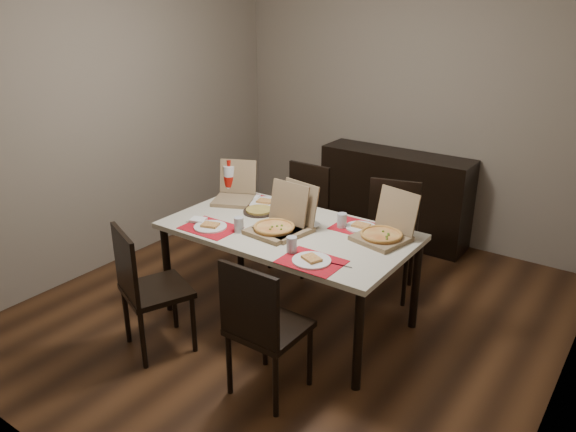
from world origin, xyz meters
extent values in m
cube|color=#482A16|center=(0.00, 0.00, -0.01)|extent=(3.80, 4.00, 0.02)
cube|color=gray|center=(0.00, 2.01, 1.30)|extent=(3.80, 0.02, 2.60)
cube|color=gray|center=(-1.91, 0.00, 1.30)|extent=(0.02, 4.00, 2.60)
cube|color=black|center=(0.00, 1.78, 0.45)|extent=(1.50, 0.40, 0.90)
cube|color=beige|center=(0.02, -0.10, 0.73)|extent=(1.80, 1.00, 0.04)
cylinder|color=black|center=(-0.82, -0.54, 0.35)|extent=(0.06, 0.06, 0.71)
cylinder|color=black|center=(0.86, -0.54, 0.35)|extent=(0.06, 0.06, 0.71)
cylinder|color=black|center=(-0.82, 0.34, 0.35)|extent=(0.06, 0.06, 0.71)
cylinder|color=black|center=(0.86, 0.34, 0.35)|extent=(0.06, 0.06, 0.71)
cube|color=black|center=(-0.50, -0.94, 0.45)|extent=(0.55, 0.55, 0.04)
cube|color=black|center=(-0.57, -1.11, 0.70)|extent=(0.40, 0.19, 0.46)
cylinder|color=black|center=(-0.74, -1.03, 0.21)|extent=(0.04, 0.04, 0.43)
cylinder|color=black|center=(-0.41, -1.17, 0.21)|extent=(0.04, 0.04, 0.43)
cylinder|color=black|center=(-0.60, -0.70, 0.21)|extent=(0.04, 0.04, 0.43)
cylinder|color=black|center=(-0.27, -0.84, 0.21)|extent=(0.04, 0.04, 0.43)
cube|color=black|center=(0.41, -0.86, 0.45)|extent=(0.42, 0.42, 0.04)
cube|color=black|center=(0.41, -1.05, 0.70)|extent=(0.42, 0.03, 0.46)
cylinder|color=black|center=(0.23, -1.04, 0.21)|extent=(0.04, 0.04, 0.43)
cylinder|color=black|center=(0.59, -1.04, 0.21)|extent=(0.04, 0.04, 0.43)
cylinder|color=black|center=(0.23, -0.68, 0.21)|extent=(0.04, 0.04, 0.43)
cylinder|color=black|center=(0.59, -0.68, 0.21)|extent=(0.04, 0.04, 0.43)
cube|color=black|center=(-0.43, 0.68, 0.45)|extent=(0.42, 0.42, 0.04)
cube|color=black|center=(-0.43, 0.87, 0.70)|extent=(0.42, 0.03, 0.46)
cylinder|color=black|center=(-0.25, 0.85, 0.21)|extent=(0.04, 0.04, 0.43)
cylinder|color=black|center=(-0.61, 0.86, 0.21)|extent=(0.04, 0.04, 0.43)
cylinder|color=black|center=(-0.25, 0.49, 0.21)|extent=(0.04, 0.04, 0.43)
cylinder|color=black|center=(-0.61, 0.50, 0.21)|extent=(0.04, 0.04, 0.43)
cube|color=black|center=(0.45, 0.71, 0.45)|extent=(0.52, 0.52, 0.04)
cube|color=black|center=(0.40, 0.89, 0.70)|extent=(0.41, 0.14, 0.46)
cylinder|color=black|center=(0.57, 0.93, 0.21)|extent=(0.04, 0.04, 0.43)
cylinder|color=black|center=(0.23, 0.83, 0.21)|extent=(0.04, 0.04, 0.43)
cylinder|color=black|center=(0.67, 0.58, 0.21)|extent=(0.04, 0.04, 0.43)
cylinder|color=black|center=(0.32, 0.48, 0.21)|extent=(0.04, 0.04, 0.43)
cube|color=red|center=(-0.46, -0.42, 0.75)|extent=(0.40, 0.30, 0.00)
cylinder|color=white|center=(-0.46, -0.42, 0.76)|extent=(0.24, 0.24, 0.01)
cube|color=#DECE6F|center=(-0.46, -0.42, 0.78)|extent=(0.14, 0.12, 0.02)
cylinder|color=#AEB2B9|center=(-0.24, -0.35, 0.81)|extent=(0.07, 0.07, 0.11)
cube|color=#B2B2B7|center=(-0.58, -0.43, 0.75)|extent=(0.20, 0.04, 0.00)
cube|color=white|center=(-0.62, -0.38, 0.76)|extent=(0.13, 0.13, 0.02)
cube|color=red|center=(0.45, -0.46, 0.75)|extent=(0.40, 0.30, 0.00)
cylinder|color=white|center=(0.45, -0.46, 0.76)|extent=(0.25, 0.25, 0.01)
cube|color=#DECE6F|center=(0.45, -0.46, 0.78)|extent=(0.15, 0.13, 0.02)
cylinder|color=#AEB2B9|center=(0.27, -0.42, 0.81)|extent=(0.07, 0.07, 0.11)
cube|color=#B2B2B7|center=(0.61, -0.40, 0.75)|extent=(0.20, 0.04, 0.00)
cube|color=red|center=(-0.44, 0.21, 0.75)|extent=(0.40, 0.30, 0.00)
cylinder|color=white|center=(-0.44, 0.21, 0.76)|extent=(0.28, 0.28, 0.01)
cube|color=#DECE6F|center=(-0.44, 0.21, 0.78)|extent=(0.14, 0.11, 0.02)
cylinder|color=#AEB2B9|center=(-0.24, 0.19, 0.81)|extent=(0.07, 0.07, 0.11)
cube|color=#B2B2B7|center=(-0.57, 0.22, 0.75)|extent=(0.20, 0.04, 0.00)
cube|color=white|center=(-0.60, 0.25, 0.76)|extent=(0.13, 0.13, 0.02)
cube|color=red|center=(0.45, 0.21, 0.75)|extent=(0.40, 0.30, 0.00)
cylinder|color=white|center=(0.45, 0.21, 0.76)|extent=(0.23, 0.23, 0.01)
cube|color=#DECE6F|center=(0.45, 0.21, 0.78)|extent=(0.12, 0.09, 0.02)
cylinder|color=#AEB2B9|center=(0.33, 0.14, 0.81)|extent=(0.07, 0.07, 0.11)
cube|color=#B2B2B7|center=(0.61, 0.23, 0.75)|extent=(0.20, 0.04, 0.00)
cube|color=white|center=(0.07, -0.16, 0.76)|extent=(0.15, 0.16, 0.02)
cube|color=#7D6748|center=(-0.02, -0.23, 0.77)|extent=(0.36, 0.36, 0.03)
cube|color=#7D6748|center=(0.00, -0.06, 0.93)|extent=(0.33, 0.10, 0.30)
cylinder|color=#DECE6F|center=(-0.02, -0.23, 0.79)|extent=(0.30, 0.30, 0.02)
cube|color=#7D6748|center=(0.67, 0.10, 0.77)|extent=(0.39, 0.39, 0.03)
cube|color=#7D6748|center=(0.70, 0.26, 0.93)|extent=(0.34, 0.14, 0.29)
cylinder|color=#DECE6F|center=(0.67, 0.10, 0.79)|extent=(0.33, 0.33, 0.02)
cube|color=#7D6748|center=(-0.68, 0.10, 0.77)|extent=(0.41, 0.41, 0.03)
cube|color=#7D6748|center=(-0.74, 0.24, 0.92)|extent=(0.31, 0.19, 0.28)
cube|color=#7D6748|center=(0.02, -0.17, 0.77)|extent=(0.38, 0.38, 0.03)
cube|color=#7D6748|center=(0.05, -0.01, 0.93)|extent=(0.34, 0.13, 0.30)
cylinder|color=black|center=(-0.35, 0.03, 0.76)|extent=(0.25, 0.25, 0.01)
cylinder|color=gold|center=(-0.35, 0.03, 0.77)|extent=(0.21, 0.21, 0.02)
imported|color=white|center=(0.14, 0.02, 0.76)|extent=(0.16, 0.16, 0.03)
cylinder|color=silver|center=(-0.82, 0.23, 0.88)|extent=(0.10, 0.10, 0.25)
cylinder|color=#A30F07|center=(-0.82, 0.23, 0.87)|extent=(0.10, 0.10, 0.09)
cylinder|color=#A30F07|center=(-0.82, 0.23, 1.03)|extent=(0.03, 0.03, 0.05)
camera|label=1|loc=(2.19, -3.18, 2.35)|focal=35.00mm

